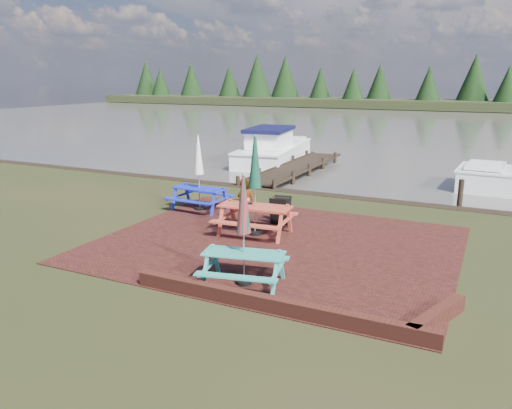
{
  "coord_description": "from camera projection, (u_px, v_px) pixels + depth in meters",
  "views": [
    {
      "loc": [
        4.92,
        -10.38,
        4.25
      ],
      "look_at": [
        -0.61,
        1.05,
        1.0
      ],
      "focal_mm": 35.0,
      "sensor_mm": 36.0,
      "label": 1
    }
  ],
  "objects": [
    {
      "name": "chalkboard",
      "position": [
        280.0,
        211.0,
        14.7
      ],
      "size": [
        0.54,
        0.55,
        0.84
      ],
      "rotation": [
        0.0,
        0.0,
        0.13
      ],
      "color": "black",
      "rests_on": "ground"
    },
    {
      "name": "paving",
      "position": [
        276.0,
        244.0,
        13.05
      ],
      "size": [
        9.0,
        7.5,
        0.02
      ],
      "primitive_type": "cube",
      "color": "#351510",
      "rests_on": "ground"
    },
    {
      "name": "water",
      "position": [
        437.0,
        126.0,
        44.46
      ],
      "size": [
        120.0,
        60.0,
        0.02
      ],
      "primitive_type": "cube",
      "color": "#4B4840",
      "rests_on": "ground"
    },
    {
      "name": "far_treeline",
      "position": [
        464.0,
        84.0,
        68.94
      ],
      "size": [
        120.0,
        10.0,
        8.1
      ],
      "color": "black",
      "rests_on": "ground"
    },
    {
      "name": "ground",
      "position": [
        260.0,
        256.0,
        12.18
      ],
      "size": [
        120.0,
        120.0,
        0.0
      ],
      "primitive_type": "plane",
      "color": "black",
      "rests_on": "ground"
    },
    {
      "name": "picnic_table_blue",
      "position": [
        199.0,
        184.0,
        16.25
      ],
      "size": [
        1.84,
        1.65,
        2.45
      ],
      "rotation": [
        0.0,
        0.0,
        -0.05
      ],
      "color": "#1927BF",
      "rests_on": "ground"
    },
    {
      "name": "jetty",
      "position": [
        295.0,
        168.0,
        23.47
      ],
      "size": [
        1.76,
        9.08,
        1.0
      ],
      "color": "black",
      "rests_on": "ground"
    },
    {
      "name": "picnic_table_red",
      "position": [
        255.0,
        201.0,
        13.62
      ],
      "size": [
        2.11,
        1.91,
        2.75
      ],
      "rotation": [
        0.0,
        0.0,
        0.08
      ],
      "color": "#BF4731",
      "rests_on": "ground"
    },
    {
      "name": "boat_jetty",
      "position": [
        273.0,
        151.0,
        26.7
      ],
      "size": [
        3.45,
        7.53,
        2.11
      ],
      "rotation": [
        0.0,
        0.0,
        0.14
      ],
      "color": "white",
      "rests_on": "ground"
    },
    {
      "name": "brick_wall",
      "position": [
        309.0,
        308.0,
        9.13
      ],
      "size": [
        6.21,
        1.79,
        0.3
      ],
      "color": "#4C1E16",
      "rests_on": "ground"
    },
    {
      "name": "picnic_table_teal",
      "position": [
        244.0,
        248.0,
        10.33
      ],
      "size": [
        1.96,
        1.82,
        2.35
      ],
      "rotation": [
        0.0,
        0.0,
        0.21
      ],
      "color": "teal",
      "rests_on": "ground"
    },
    {
      "name": "person",
      "position": [
        246.0,
        181.0,
        17.06
      ],
      "size": [
        0.68,
        0.56,
        1.6
      ],
      "primitive_type": "imported",
      "rotation": [
        0.0,
        0.0,
        3.49
      ],
      "color": "gray",
      "rests_on": "ground"
    }
  ]
}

